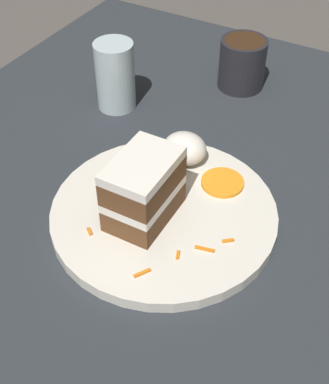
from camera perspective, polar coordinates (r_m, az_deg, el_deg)
ground_plane at (r=0.78m, az=1.23°, el=-2.95°), size 6.00×6.00×0.00m
dining_table at (r=0.77m, az=1.25°, el=-2.05°), size 0.94×1.06×0.03m
plate at (r=0.73m, az=-0.00°, el=-2.37°), size 0.31×0.31×0.02m
cake_slice at (r=0.68m, az=-2.26°, el=0.29°), size 0.07×0.11×0.09m
cream_dollop at (r=0.79m, az=2.17°, el=4.66°), size 0.06×0.06×0.05m
orange_garnish at (r=0.76m, az=6.20°, el=1.01°), size 0.06×0.06×0.01m
carrot_shreds_scatter at (r=0.72m, az=-1.34°, el=-2.26°), size 0.21×0.18×0.00m
drinking_glass at (r=0.92m, az=-5.25°, el=11.81°), size 0.07×0.07×0.12m
coffee_mug at (r=0.99m, az=8.31°, el=13.58°), size 0.08×0.08×0.09m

